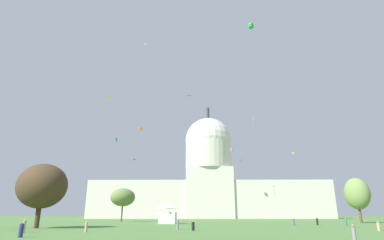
{
  "coord_description": "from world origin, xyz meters",
  "views": [
    {
      "loc": [
        -3.89,
        -23.43,
        2.47
      ],
      "look_at": [
        -5.36,
        83.3,
        35.68
      ],
      "focal_mm": 28.31,
      "sensor_mm": 36.0,
      "label": 1
    }
  ],
  "objects": [
    {
      "name": "person_navy_near_tent",
      "position": [
        -23.26,
        11.79,
        0.74
      ],
      "size": [
        0.53,
        0.53,
        1.65
      ],
      "rotation": [
        0.0,
        0.0,
        0.14
      ],
      "color": "navy",
      "rests_on": "ground_plane"
    },
    {
      "name": "kite_blue_low",
      "position": [
        -18.63,
        46.27,
        14.38
      ],
      "size": [
        1.03,
        1.84,
        0.12
      ],
      "rotation": [
        0.0,
        0.0,
        5.02
      ],
      "color": "blue"
    },
    {
      "name": "tree_west_mid",
      "position": [
        -32.96,
        34.24,
        7.5
      ],
      "size": [
        13.68,
        13.39,
        11.64
      ],
      "color": "#42301E",
      "rests_on": "ground_plane"
    },
    {
      "name": "kite_pink_mid",
      "position": [
        12.2,
        112.35,
        30.46
      ],
      "size": [
        1.42,
        1.47,
        1.47
      ],
      "rotation": [
        0.0,
        0.0,
        5.89
      ],
      "color": "pink"
    },
    {
      "name": "person_grey_edge_west",
      "position": [
        9.75,
        4.66,
        0.75
      ],
      "size": [
        0.45,
        0.45,
        1.61
      ],
      "rotation": [
        0.0,
        0.0,
        0.5
      ],
      "color": "gray",
      "rests_on": "ground_plane"
    },
    {
      "name": "kite_orange_mid",
      "position": [
        -23.06,
        77.42,
        30.76
      ],
      "size": [
        1.17,
        1.18,
        3.02
      ],
      "rotation": [
        0.0,
        0.0,
        3.51
      ],
      "color": "orange"
    },
    {
      "name": "person_teal_near_tree_west",
      "position": [
        28.7,
        46.44,
        0.72
      ],
      "size": [
        0.46,
        0.46,
        1.58
      ],
      "rotation": [
        0.0,
        0.0,
        4.95
      ],
      "color": "#1E757A",
      "rests_on": "ground_plane"
    },
    {
      "name": "kite_yellow_high",
      "position": [
        -34.1,
        74.56,
        41.3
      ],
      "size": [
        0.85,
        0.48,
        2.94
      ],
      "rotation": [
        0.0,
        0.0,
        5.81
      ],
      "color": "yellow"
    },
    {
      "name": "tree_east_mid",
      "position": [
        43.61,
        68.92,
        8.21
      ],
      "size": [
        9.22,
        9.53,
        12.81
      ],
      "color": "brown",
      "rests_on": "ground_plane"
    },
    {
      "name": "person_black_back_right",
      "position": [
        -4.41,
        26.76,
        0.66
      ],
      "size": [
        0.5,
        0.5,
        1.48
      ],
      "rotation": [
        0.0,
        0.0,
        4.63
      ],
      "color": "black",
      "rests_on": "ground_plane"
    },
    {
      "name": "kite_lime_mid",
      "position": [
        32.94,
        90.48,
        24.55
      ],
      "size": [
        0.97,
        0.49,
        1.01
      ],
      "rotation": [
        0.0,
        0.0,
        2.61
      ],
      "color": "#8CD133"
    },
    {
      "name": "kite_magenta_mid",
      "position": [
        -6.06,
        58.0,
        34.81
      ],
      "size": [
        1.66,
        1.07,
        2.57
      ],
      "rotation": [
        0.0,
        0.0,
        6.04
      ],
      "color": "#D1339E"
    },
    {
      "name": "kite_green_high",
      "position": [
        8.27,
        34.02,
        41.96
      ],
      "size": [
        1.28,
        1.28,
        2.25
      ],
      "rotation": [
        0.0,
        0.0,
        5.5
      ],
      "color": "green"
    },
    {
      "name": "event_tent",
      "position": [
        -11.54,
        61.31,
        2.79
      ],
      "size": [
        4.72,
        5.64,
        5.65
      ],
      "rotation": [
        0.0,
        0.0,
        -0.03
      ],
      "color": "white",
      "rests_on": "ground_plane"
    },
    {
      "name": "kite_turquoise_mid",
      "position": [
        -35.0,
        90.91,
        30.1
      ],
      "size": [
        0.76,
        0.74,
        1.5
      ],
      "rotation": [
        0.0,
        0.0,
        0.08
      ],
      "color": "teal"
    },
    {
      "name": "person_black_lawn_far_left",
      "position": [
        24.05,
        50.6,
        0.78
      ],
      "size": [
        0.53,
        0.53,
        1.72
      ],
      "rotation": [
        0.0,
        0.0,
        5.99
      ],
      "color": "black",
      "rests_on": "ground_plane"
    },
    {
      "name": "person_tan_aisle_center",
      "position": [
        -27.65,
        20.37,
        0.81
      ],
      "size": [
        0.47,
        0.47,
        1.77
      ],
      "rotation": [
        0.0,
        0.0,
        4.8
      ],
      "color": "tan",
      "rests_on": "ground_plane"
    },
    {
      "name": "person_tan_deep_crowd",
      "position": [
        23.97,
        25.9,
        0.66
      ],
      "size": [
        0.66,
        0.66,
        1.49
      ],
      "rotation": [
        0.0,
        0.0,
        3.98
      ],
      "color": "tan",
      "rests_on": "ground_plane"
    },
    {
      "name": "kite_violet_mid",
      "position": [
        19.65,
        135.91,
        29.62
      ],
      "size": [
        1.3,
        1.29,
        1.14
      ],
      "rotation": [
        0.0,
        0.0,
        4.19
      ],
      "color": "purple"
    },
    {
      "name": "kite_cyan_mid",
      "position": [
        16.4,
        78.77,
        34.59
      ],
      "size": [
        0.33,
        1.04,
        3.34
      ],
      "rotation": [
        0.0,
        0.0,
        3.94
      ],
      "color": "#33BCDB"
    },
    {
      "name": "capitol_building",
      "position": [
        3.73,
        159.66,
        20.76
      ],
      "size": [
        137.33,
        28.32,
        67.51
      ],
      "color": "beige",
      "rests_on": "ground_plane"
    },
    {
      "name": "person_tan_lawn_far_right",
      "position": [
        -19.45,
        21.56,
        0.69
      ],
      "size": [
        0.49,
        0.49,
        1.49
      ],
      "rotation": [
        0.0,
        0.0,
        5.16
      ],
      "color": "tan",
      "rests_on": "ground_plane"
    },
    {
      "name": "kite_black_low",
      "position": [
        26.89,
        98.79,
        12.3
      ],
      "size": [
        1.14,
        0.67,
        3.02
      ],
      "rotation": [
        0.0,
        0.0,
        0.06
      ],
      "color": "black"
    },
    {
      "name": "kite_white_high",
      "position": [
        -17.54,
        51.33,
        47.39
      ],
      "size": [
        1.27,
        1.27,
        3.5
      ],
      "rotation": [
        0.0,
        0.0,
        2.35
      ],
      "color": "white"
    },
    {
      "name": "person_denim_near_tree_east",
      "position": [
        18.15,
        48.99,
        0.69
      ],
      "size": [
        0.47,
        0.47,
        1.5
      ],
      "rotation": [
        0.0,
        0.0,
        4.24
      ],
      "color": "#3D5684",
      "rests_on": "ground_plane"
    },
    {
      "name": "kite_gold_mid",
      "position": [
        5.23,
        129.93,
        23.58
      ],
      "size": [
        1.27,
        1.5,
        3.66
      ],
      "rotation": [
        0.0,
        0.0,
        4.1
      ],
      "color": "gold"
    },
    {
      "name": "person_grey_front_right",
      "position": [
        -6.91,
        27.93,
        0.82
      ],
      "size": [
        0.42,
        0.42,
        1.75
      ],
      "rotation": [
        0.0,
        0.0,
        4.96
      ],
      "color": "gray",
      "rests_on": "ground_plane"
    },
    {
      "name": "tree_west_far",
      "position": [
        -29.67,
        85.58,
        8.07
      ],
      "size": [
        11.44,
        11.18,
        11.17
      ],
      "color": "brown",
      "rests_on": "ground_plane"
    }
  ]
}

